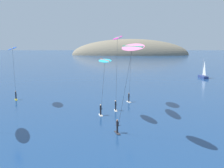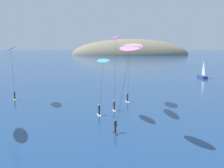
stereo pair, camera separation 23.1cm
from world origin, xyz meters
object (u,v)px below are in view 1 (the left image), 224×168
Objects in this scene: sailboat_near at (201,76)px; kitesurfer_blue at (11,53)px; kitesurfer_magenta at (116,43)px; kitesurfer_pink at (130,56)px; kitesurfer_cyan at (103,66)px; kitesurfer_white at (130,52)px.

kitesurfer_blue is at bearing -141.20° from sailboat_near.
kitesurfer_blue is 0.85× the size of kitesurfer_magenta.
kitesurfer_pink is 1.08× the size of kitesurfer_blue.
kitesurfer_magenta is (-26.14, -41.48, 9.98)m from sailboat_near.
kitesurfer_cyan is 0.79× the size of kitesurfer_pink.
kitesurfer_white is at bearing 68.12° from kitesurfer_magenta.
sailboat_near is 43.37m from kitesurfer_white.
kitesurfer_cyan reaches higher than sailboat_near.
kitesurfer_magenta is (1.81, 2.67, 2.99)m from kitesurfer_cyan.
kitesurfer_pink reaches higher than kitesurfer_blue.
kitesurfer_pink is 0.92× the size of kitesurfer_magenta.
kitesurfer_pink reaches higher than kitesurfer_cyan.
kitesurfer_magenta reaches higher than sailboat_near.
kitesurfer_cyan is at bearing -122.33° from sailboat_near.
kitesurfer_cyan is 9.80m from kitesurfer_pink.
kitesurfer_pink is 1.05× the size of kitesurfer_white.
kitesurfer_white reaches higher than kitesurfer_cyan.
kitesurfer_pink is 11.93m from kitesurfer_magenta.
kitesurfer_magenta reaches higher than kitesurfer_cyan.
sailboat_near is at bearing 38.80° from kitesurfer_blue.
kitesurfer_blue is (-43.62, -35.08, 8.29)m from sailboat_near.
kitesurfer_cyan is at bearing 108.11° from kitesurfer_pink.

